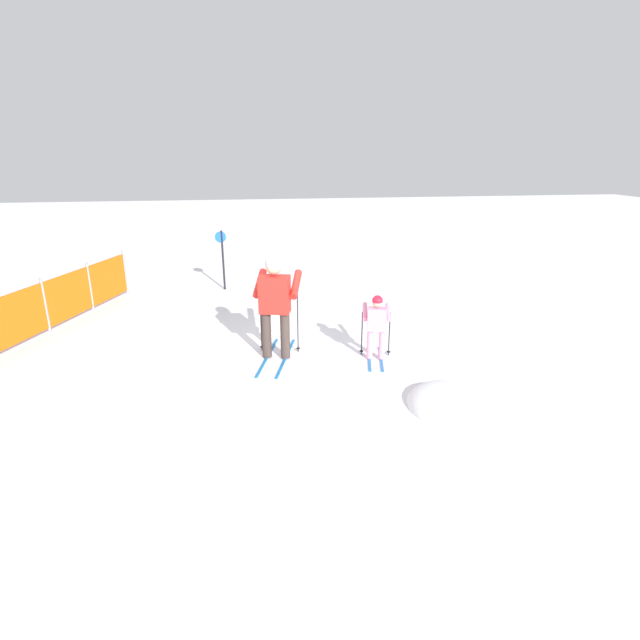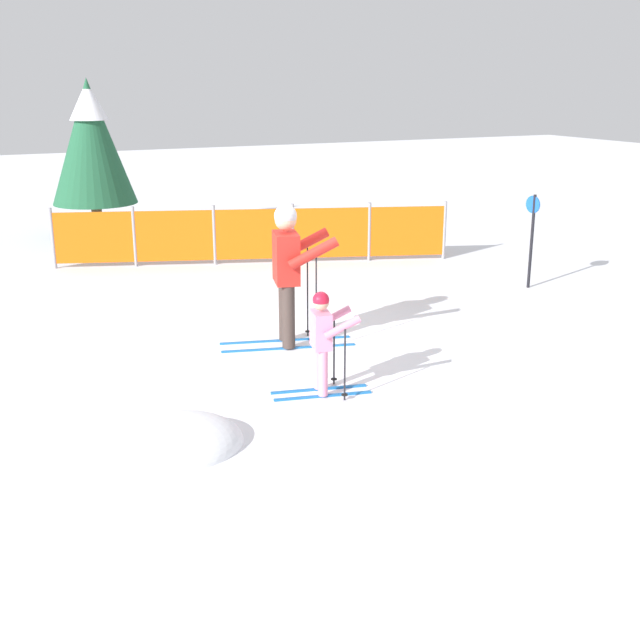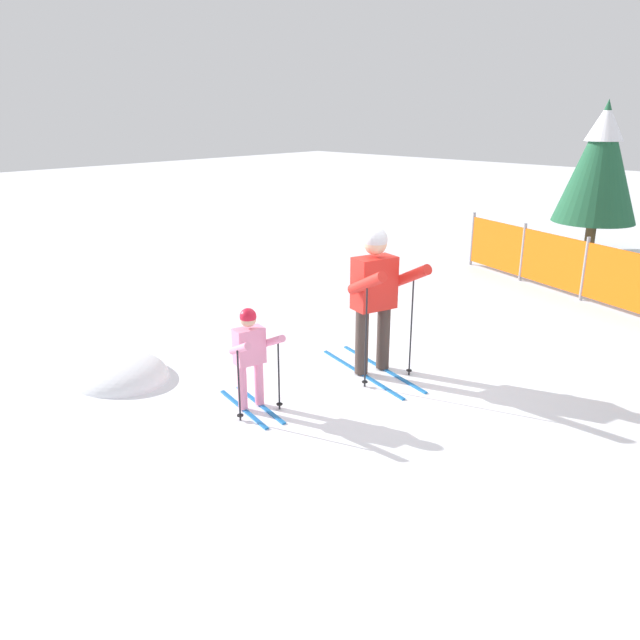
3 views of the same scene
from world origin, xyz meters
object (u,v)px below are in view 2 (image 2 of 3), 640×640
skier_child (323,334)px  conifer_far (91,140)px  safety_fence (254,234)px  trail_marker (532,231)px  skier_adult (289,262)px

skier_child → conifer_far: conifer_far is taller
safety_fence → trail_marker: bearing=-46.4°
skier_child → safety_fence: (1.63, 6.33, -0.13)m
skier_child → safety_fence: size_ratio=0.17×
skier_adult → conifer_far: size_ratio=0.55×
skier_child → skier_adult: bearing=91.5°
skier_adult → conifer_far: (-0.79, 8.74, 0.96)m
conifer_far → trail_marker: size_ratio=2.18×
safety_fence → conifer_far: 4.84m
safety_fence → conifer_far: conifer_far is taller
skier_child → trail_marker: size_ratio=0.75×
skier_child → safety_fence: skier_child is taller
conifer_far → trail_marker: (5.52, -7.71, -1.12)m
conifer_far → safety_fence: bearing=-63.0°
skier_adult → safety_fence: (1.29, 4.64, -0.55)m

